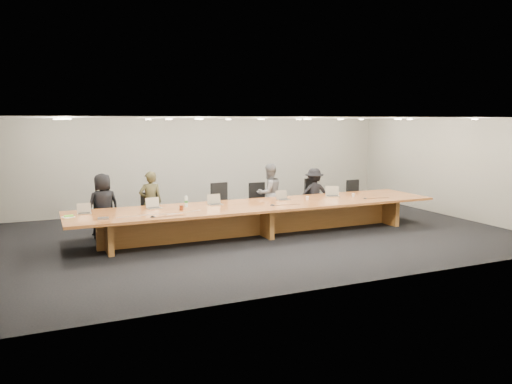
# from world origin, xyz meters

# --- Properties ---
(ground) EXTENTS (12.00, 12.00, 0.00)m
(ground) POSITION_xyz_m (0.00, 0.00, 0.00)
(ground) COLOR black
(ground) RESTS_ON ground
(back_wall) EXTENTS (12.00, 0.02, 2.80)m
(back_wall) POSITION_xyz_m (0.00, 4.00, 1.40)
(back_wall) COLOR #B6B3A6
(back_wall) RESTS_ON ground
(conference_table) EXTENTS (9.00, 1.80, 0.75)m
(conference_table) POSITION_xyz_m (0.00, 0.00, 0.52)
(conference_table) COLOR brown
(conference_table) RESTS_ON ground
(chair_far_left) EXTENTS (0.56, 0.56, 1.06)m
(chair_far_left) POSITION_xyz_m (-3.48, 1.28, 0.53)
(chair_far_left) COLOR black
(chair_far_left) RESTS_ON ground
(chair_left) EXTENTS (0.63, 0.63, 1.00)m
(chair_left) POSITION_xyz_m (-2.45, 1.24, 0.50)
(chair_left) COLOR black
(chair_left) RESTS_ON ground
(chair_mid_left) EXTENTS (0.68, 0.68, 1.15)m
(chair_mid_left) POSITION_xyz_m (-0.50, 1.25, 0.58)
(chair_mid_left) COLOR black
(chair_mid_left) RESTS_ON ground
(chair_mid_right) EXTENTS (0.56, 0.56, 1.10)m
(chair_mid_right) POSITION_xyz_m (0.54, 1.27, 0.55)
(chair_mid_right) COLOR black
(chair_mid_right) RESTS_ON ground
(chair_right) EXTENTS (0.73, 0.73, 1.15)m
(chair_right) POSITION_xyz_m (2.27, 1.22, 0.57)
(chair_right) COLOR black
(chair_right) RESTS_ON ground
(chair_far_right) EXTENTS (0.52, 0.52, 1.01)m
(chair_far_right) POSITION_xyz_m (3.69, 1.34, 0.51)
(chair_far_right) COLOR black
(chair_far_right) RESTS_ON ground
(person_a) EXTENTS (0.83, 0.63, 1.52)m
(person_a) POSITION_xyz_m (-3.52, 1.21, 0.76)
(person_a) COLOR black
(person_a) RESTS_ON ground
(person_b) EXTENTS (0.56, 0.37, 1.53)m
(person_b) POSITION_xyz_m (-2.40, 1.21, 0.76)
(person_b) COLOR #34311C
(person_b) RESTS_ON ground
(person_c) EXTENTS (0.88, 0.75, 1.59)m
(person_c) POSITION_xyz_m (0.81, 1.25, 0.80)
(person_c) COLOR #5F5F62
(person_c) RESTS_ON ground
(person_d) EXTENTS (1.01, 0.72, 1.43)m
(person_d) POSITION_xyz_m (2.13, 1.14, 0.71)
(person_d) COLOR black
(person_d) RESTS_ON ground
(laptop_a) EXTENTS (0.30, 0.22, 0.23)m
(laptop_a) POSITION_xyz_m (-4.01, 0.35, 0.87)
(laptop_a) COLOR #C4AF96
(laptop_a) RESTS_ON conference_table
(laptop_b) EXTENTS (0.36, 0.29, 0.25)m
(laptop_b) POSITION_xyz_m (-2.49, 0.39, 0.88)
(laptop_b) COLOR #BDAB90
(laptop_b) RESTS_ON conference_table
(laptop_c) EXTENTS (0.33, 0.24, 0.26)m
(laptop_c) POSITION_xyz_m (-1.05, 0.31, 0.88)
(laptop_c) COLOR tan
(laptop_c) RESTS_ON conference_table
(laptop_d) EXTENTS (0.33, 0.25, 0.25)m
(laptop_d) POSITION_xyz_m (0.77, 0.31, 0.87)
(laptop_d) COLOR tan
(laptop_d) RESTS_ON conference_table
(laptop_e) EXTENTS (0.43, 0.38, 0.28)m
(laptop_e) POSITION_xyz_m (2.22, 0.32, 0.89)
(laptop_e) COLOR tan
(laptop_e) RESTS_ON conference_table
(water_bottle) EXTENTS (0.08, 0.08, 0.25)m
(water_bottle) POSITION_xyz_m (-1.76, 0.32, 0.87)
(water_bottle) COLOR silver
(water_bottle) RESTS_ON conference_table
(amber_mug) EXTENTS (0.09, 0.09, 0.11)m
(amber_mug) POSITION_xyz_m (-1.98, -0.05, 0.81)
(amber_mug) COLOR maroon
(amber_mug) RESTS_ON conference_table
(paper_cup_near) EXTENTS (0.09, 0.09, 0.09)m
(paper_cup_near) POSITION_xyz_m (1.32, 0.08, 0.80)
(paper_cup_near) COLOR silver
(paper_cup_near) RESTS_ON conference_table
(paper_cup_far) EXTENTS (0.08, 0.08, 0.09)m
(paper_cup_far) POSITION_xyz_m (2.68, 0.05, 0.80)
(paper_cup_far) COLOR beige
(paper_cup_far) RESTS_ON conference_table
(notepad) EXTENTS (0.28, 0.25, 0.01)m
(notepad) POSITION_xyz_m (-4.35, 0.08, 0.76)
(notepad) COLOR white
(notepad) RESTS_ON conference_table
(lime_gadget) EXTENTS (0.19, 0.13, 0.03)m
(lime_gadget) POSITION_xyz_m (-4.34, 0.09, 0.78)
(lime_gadget) COLOR #6AC434
(lime_gadget) RESTS_ON notepad
(av_box) EXTENTS (0.24, 0.19, 0.03)m
(av_box) POSITION_xyz_m (-3.71, -0.41, 0.77)
(av_box) COLOR #A2A2A6
(av_box) RESTS_ON conference_table
(mic_left) EXTENTS (0.16, 0.16, 0.03)m
(mic_left) POSITION_xyz_m (-2.74, -0.61, 0.77)
(mic_left) COLOR black
(mic_left) RESTS_ON conference_table
(mic_center) EXTENTS (0.14, 0.14, 0.03)m
(mic_center) POSITION_xyz_m (0.15, -0.33, 0.77)
(mic_center) COLOR black
(mic_center) RESTS_ON conference_table
(mic_right) EXTENTS (0.12, 0.12, 0.03)m
(mic_right) POSITION_xyz_m (2.77, -0.35, 0.76)
(mic_right) COLOR black
(mic_right) RESTS_ON conference_table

